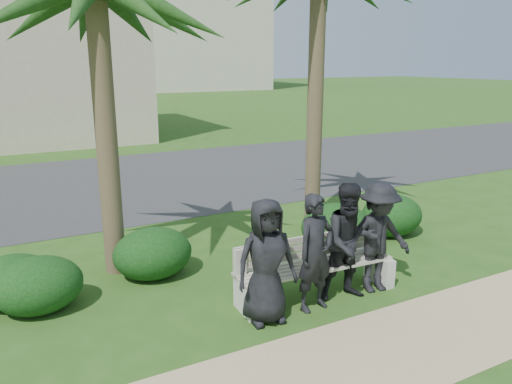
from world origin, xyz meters
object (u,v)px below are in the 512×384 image
man_a (266,261)px  man_d (378,238)px  park_bench (316,271)px  man_b (316,253)px  man_c (350,242)px

man_a → man_d: (1.83, 0.01, -0.01)m
park_bench → man_a: 1.09m
park_bench → man_a: (-0.96, -0.27, 0.44)m
park_bench → man_b: man_b is taller
man_b → man_c: bearing=-5.4°
man_c → man_b: bearing=-163.8°
man_a → man_c: (1.33, 0.00, 0.02)m
man_a → man_b: 0.73m
park_bench → man_c: (0.37, -0.27, 0.46)m
man_c → man_d: 0.50m
man_a → man_d: size_ratio=1.01×
man_d → man_a: bearing=-171.7°
man_c → park_bench: bearing=157.5°
man_c → man_d: man_c is taller
man_b → man_d: bearing=-6.6°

